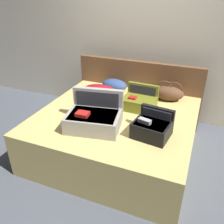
% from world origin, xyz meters
% --- Properties ---
extents(ground_plane, '(12.00, 12.00, 0.00)m').
position_xyz_m(ground_plane, '(0.00, 0.00, 0.00)').
color(ground_plane, '#4C515B').
extents(back_wall, '(8.00, 0.10, 2.60)m').
position_xyz_m(back_wall, '(0.00, 1.65, 1.30)').
color(back_wall, beige).
rests_on(back_wall, ground).
extents(bed, '(1.90, 1.80, 0.56)m').
position_xyz_m(bed, '(0.00, 0.40, 0.28)').
color(bed, tan).
rests_on(bed, ground).
extents(headboard, '(1.94, 0.08, 0.98)m').
position_xyz_m(headboard, '(0.00, 1.34, 0.49)').
color(headboard, brown).
rests_on(headboard, ground).
extents(hard_case_large, '(0.65, 0.55, 0.39)m').
position_xyz_m(hard_case_large, '(-0.12, 0.03, 0.68)').
color(hard_case_large, gray).
rests_on(hard_case_large, bed).
extents(hard_case_medium, '(0.42, 0.35, 0.29)m').
position_xyz_m(hard_case_medium, '(0.22, 0.67, 0.65)').
color(hard_case_medium, olive).
rests_on(hard_case_medium, bed).
extents(hard_case_small, '(0.41, 0.37, 0.28)m').
position_xyz_m(hard_case_small, '(0.52, 0.10, 0.66)').
color(hard_case_small, black).
rests_on(hard_case_small, bed).
extents(duffel_bag, '(0.43, 0.26, 0.28)m').
position_xyz_m(duffel_bag, '(0.52, 1.07, 0.67)').
color(duffel_bag, brown).
rests_on(duffel_bag, bed).
extents(pillow_near_headboard, '(0.41, 0.28, 0.18)m').
position_xyz_m(pillow_near_headboard, '(-0.30, 1.10, 0.65)').
color(pillow_near_headboard, navy).
rests_on(pillow_near_headboard, bed).
extents(pillow_center_head, '(0.52, 0.32, 0.21)m').
position_xyz_m(pillow_center_head, '(-0.37, 0.72, 0.67)').
color(pillow_center_head, maroon).
rests_on(pillow_center_head, bed).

